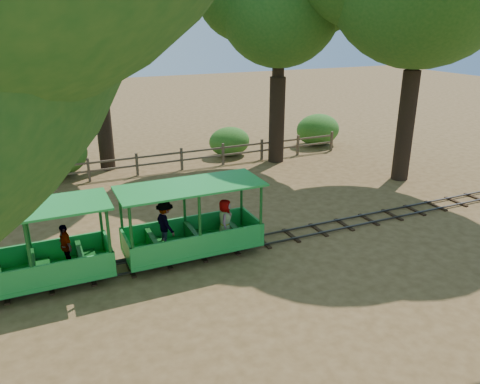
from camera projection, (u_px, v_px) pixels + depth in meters
name	position (u px, v px, depth m)	size (l,w,h in m)	color
ground	(232.00, 248.00, 13.77)	(90.00, 90.00, 0.00)	olive
track	(232.00, 246.00, 13.74)	(22.00, 1.00, 0.10)	#3F3D3A
carriage_front	(27.00, 260.00, 11.33)	(3.94, 1.61, 2.05)	green
carriage_rear	(191.00, 229.00, 13.02)	(3.94, 1.61, 2.05)	green
fence	(160.00, 160.00, 20.41)	(18.10, 0.10, 1.00)	brown
shrub_west	(49.00, 156.00, 19.71)	(2.66, 2.04, 1.84)	#2D6B1E
shrub_mid_w	(53.00, 155.00, 19.76)	(2.80, 2.15, 1.94)	#2D6B1E
shrub_mid_e	(229.00, 141.00, 22.97)	(2.06, 1.58, 1.42)	#2D6B1E
shrub_east	(318.00, 130.00, 24.91)	(2.40, 1.84, 1.66)	#2D6B1E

